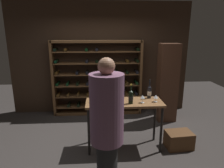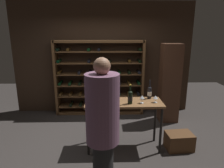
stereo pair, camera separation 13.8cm
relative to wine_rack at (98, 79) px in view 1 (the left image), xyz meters
name	(u,v)px [view 1 (the left image)]	position (x,y,z in m)	size (l,w,h in m)	color
ground_plane	(102,146)	(0.07, -1.63, -0.94)	(9.69, 9.69, 0.00)	#383330
back_wall	(100,59)	(0.07, 0.21, 0.49)	(4.63, 0.10, 2.87)	#3D2B1E
wine_rack	(98,79)	(0.00, 0.00, 0.00)	(2.28, 0.32, 1.92)	brown
tasting_table	(124,107)	(0.49, -1.70, -0.14)	(1.38, 0.53, 0.91)	brown
person_bystander_dark_jacket	(107,125)	(0.13, -2.83, 0.08)	(0.41, 0.41, 1.85)	black
wine_crate	(179,140)	(1.52, -1.77, -0.79)	(0.48, 0.34, 0.31)	brown
display_cabinet	(167,83)	(1.67, -0.52, -0.01)	(0.44, 0.36, 1.87)	#4C2D1E
wine_bottle_amber_reserve	(99,94)	(0.04, -1.65, 0.11)	(0.07, 0.07, 0.37)	black
wine_bottle_red_label	(149,92)	(0.98, -1.52, 0.09)	(0.08, 0.08, 0.36)	black
wine_bottle_black_capsule	(131,97)	(0.58, -1.80, 0.09)	(0.08, 0.08, 0.35)	black
wine_glass_stemmed_center	(143,97)	(0.80, -1.77, 0.07)	(0.08, 0.08, 0.14)	silver
wine_glass_stemmed_left	(156,97)	(1.04, -1.75, 0.06)	(0.08, 0.08, 0.13)	silver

